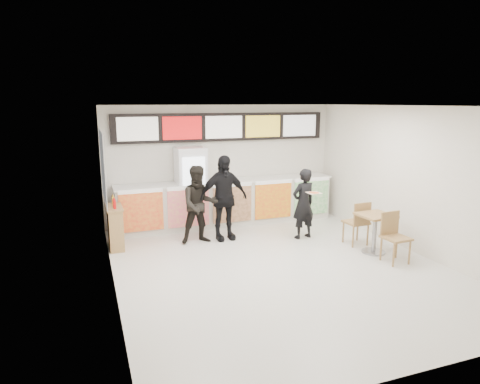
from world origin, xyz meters
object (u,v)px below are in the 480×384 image
condiment_ledge (115,227)px  service_counter (228,202)px  cafe_table (375,226)px  customer_mid (223,198)px  drinks_fridge (191,188)px  customer_left (199,205)px  customer_main (303,204)px

condiment_ledge → service_counter: bearing=17.5°
cafe_table → customer_mid: bearing=140.6°
drinks_fridge → service_counter: bearing=-1.0°
customer_mid → condiment_ledge: 2.41m
service_counter → customer_left: customer_left is taller
service_counter → customer_mid: 1.28m
service_counter → drinks_fridge: drinks_fridge is taller
drinks_fridge → condiment_ledge: (-1.89, -0.90, -0.54)m
customer_main → cafe_table: customer_main is taller
drinks_fridge → customer_main: drinks_fridge is taller
drinks_fridge → cafe_table: drinks_fridge is taller
service_counter → condiment_ledge: bearing=-162.5°
customer_mid → cafe_table: bearing=-40.0°
customer_main → condiment_ledge: customer_main is taller
customer_mid → cafe_table: (2.66, -1.92, -0.39)m
service_counter → customer_mid: (-0.48, -1.12, 0.39)m
drinks_fridge → customer_left: (-0.11, -1.19, -0.14)m
customer_left → condiment_ledge: size_ratio=1.60×
customer_mid → service_counter: bearing=62.9°
service_counter → drinks_fridge: (-0.93, 0.02, 0.43)m
service_counter → condiment_ledge: (-2.82, -0.89, -0.11)m
drinks_fridge → cafe_table: bearing=-44.5°
service_counter → cafe_table: (2.18, -3.04, -0.00)m
service_counter → cafe_table: bearing=-54.4°
service_counter → customer_main: customer_main is taller
cafe_table → customer_main: bearing=120.0°
service_counter → drinks_fridge: bearing=179.0°
cafe_table → customer_left: bearing=146.4°
drinks_fridge → customer_left: drinks_fridge is taller
drinks_fridge → cafe_table: size_ratio=1.18×
customer_mid → condiment_ledge: bearing=170.1°
service_counter → customer_mid: bearing=-112.9°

